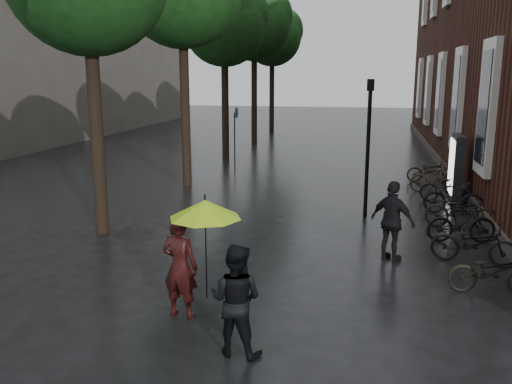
% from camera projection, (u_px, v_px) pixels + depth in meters
% --- Properties ---
extents(street_trees, '(4.33, 34.03, 8.91)m').
position_uv_depth(street_trees, '(205.00, 8.00, 20.73)').
color(street_trees, black).
rests_on(street_trees, ground).
extents(person_burgundy, '(0.67, 0.50, 1.69)m').
position_uv_depth(person_burgundy, '(180.00, 267.00, 8.72)').
color(person_burgundy, black).
rests_on(person_burgundy, ground).
extents(person_black, '(0.87, 0.73, 1.61)m').
position_uv_depth(person_black, '(236.00, 300.00, 7.55)').
color(person_black, black).
rests_on(person_black, ground).
extents(lime_umbrella, '(1.09, 1.09, 1.61)m').
position_uv_depth(lime_umbrella, '(205.00, 209.00, 7.98)').
color(lime_umbrella, black).
rests_on(lime_umbrella, ground).
extents(pedestrian_walking, '(1.07, 0.90, 1.72)m').
position_uv_depth(pedestrian_walking, '(392.00, 221.00, 11.36)').
color(pedestrian_walking, black).
rests_on(pedestrian_walking, ground).
extents(parked_bicycles, '(2.00, 11.16, 0.98)m').
position_uv_depth(parked_bicycles, '(453.00, 205.00, 14.49)').
color(parked_bicycles, black).
rests_on(parked_bicycles, ground).
extents(ad_lightbox, '(0.31, 1.35, 2.04)m').
position_uv_depth(ad_lightbox, '(456.00, 167.00, 16.87)').
color(ad_lightbox, black).
rests_on(ad_lightbox, ground).
extents(lamp_post, '(0.19, 0.19, 3.75)m').
position_uv_depth(lamp_post, '(368.00, 135.00, 14.52)').
color(lamp_post, black).
rests_on(lamp_post, ground).
extents(cycle_sign, '(0.13, 0.46, 2.51)m').
position_uv_depth(cycle_sign, '(235.00, 128.00, 22.78)').
color(cycle_sign, '#262628').
rests_on(cycle_sign, ground).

